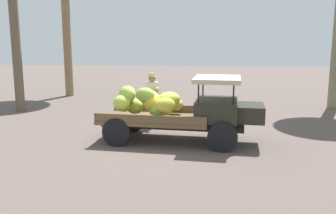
# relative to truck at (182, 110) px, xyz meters

# --- Properties ---
(ground_plane) EXTENTS (60.00, 60.00, 0.00)m
(ground_plane) POSITION_rel_truck_xyz_m (-0.06, 0.32, -0.90)
(ground_plane) COLOR brown
(truck) EXTENTS (4.57, 2.12, 1.82)m
(truck) POSITION_rel_truck_xyz_m (0.00, 0.00, 0.00)
(truck) COLOR black
(truck) RESTS_ON ground
(farmer) EXTENTS (0.52, 0.48, 1.76)m
(farmer) POSITION_rel_truck_xyz_m (-1.03, 1.70, 0.11)
(farmer) COLOR #3C4640
(farmer) RESTS_ON ground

